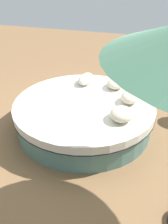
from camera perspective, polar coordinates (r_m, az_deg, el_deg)
The scene contains 6 objects.
ground_plane at distance 4.85m, azimuth -0.00°, elevation -3.42°, with size 16.00×16.00×0.00m, color olive.
round_bed at distance 4.69m, azimuth -0.00°, elevation -0.52°, with size 2.73×2.73×0.57m.
throw_pillow_0 at distance 4.02m, azimuth 9.06°, elevation -0.49°, with size 0.44×0.40×0.22m, color beige.
throw_pillow_1 at distance 4.58m, azimuth 10.98°, elevation 3.56°, with size 0.43×0.33×0.22m, color beige.
throw_pillow_2 at distance 5.12m, azimuth 7.65°, elevation 6.93°, with size 0.48×0.36×0.20m, color beige.
throw_pillow_3 at distance 5.29m, azimuth 0.46°, elevation 8.02°, with size 0.55×0.29×0.20m, color silver.
Camera 1 is at (3.79, 1.20, 2.79)m, focal length 37.88 mm.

